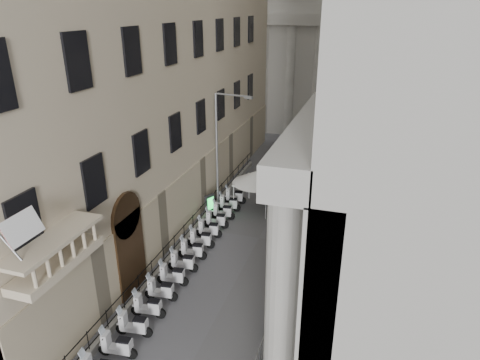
# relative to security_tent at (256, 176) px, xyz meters

# --- Properties ---
(iron_fence) EXTENTS (0.30, 28.00, 1.40)m
(iron_fence) POSITION_rel_security_tent_xyz_m (-2.79, -5.66, -2.47)
(iron_fence) COLOR black
(iron_fence) RESTS_ON ground
(blue_awning) EXTENTS (1.60, 3.00, 3.00)m
(blue_awning) POSITION_rel_security_tent_xyz_m (5.66, 2.34, -2.47)
(blue_awning) COLOR navy
(blue_awning) RESTS_ON ground
(scooter_2) EXTENTS (1.46, 0.72, 1.50)m
(scooter_2) POSITION_rel_security_tent_xyz_m (-1.61, -16.01, -2.47)
(scooter_2) COLOR silver
(scooter_2) RESTS_ON ground
(scooter_3) EXTENTS (1.46, 0.72, 1.50)m
(scooter_3) POSITION_rel_security_tent_xyz_m (-1.61, -14.67, -2.47)
(scooter_3) COLOR silver
(scooter_3) RESTS_ON ground
(scooter_4) EXTENTS (1.46, 0.72, 1.50)m
(scooter_4) POSITION_rel_security_tent_xyz_m (-1.61, -13.34, -2.47)
(scooter_4) COLOR silver
(scooter_4) RESTS_ON ground
(scooter_5) EXTENTS (1.46, 0.72, 1.50)m
(scooter_5) POSITION_rel_security_tent_xyz_m (-1.61, -12.00, -2.47)
(scooter_5) COLOR silver
(scooter_5) RESTS_ON ground
(scooter_6) EXTENTS (1.46, 0.72, 1.50)m
(scooter_6) POSITION_rel_security_tent_xyz_m (-1.61, -10.66, -2.47)
(scooter_6) COLOR silver
(scooter_6) RESTS_ON ground
(scooter_7) EXTENTS (1.46, 0.72, 1.50)m
(scooter_7) POSITION_rel_security_tent_xyz_m (-1.61, -9.33, -2.47)
(scooter_7) COLOR silver
(scooter_7) RESTS_ON ground
(scooter_8) EXTENTS (1.46, 0.72, 1.50)m
(scooter_8) POSITION_rel_security_tent_xyz_m (-1.61, -7.99, -2.47)
(scooter_8) COLOR silver
(scooter_8) RESTS_ON ground
(scooter_9) EXTENTS (1.46, 0.72, 1.50)m
(scooter_9) POSITION_rel_security_tent_xyz_m (-1.61, -6.65, -2.47)
(scooter_9) COLOR silver
(scooter_9) RESTS_ON ground
(scooter_10) EXTENTS (1.46, 0.72, 1.50)m
(scooter_10) POSITION_rel_security_tent_xyz_m (-1.61, -5.32, -2.47)
(scooter_10) COLOR silver
(scooter_10) RESTS_ON ground
(scooter_11) EXTENTS (1.46, 0.72, 1.50)m
(scooter_11) POSITION_rel_security_tent_xyz_m (-1.61, -3.98, -2.47)
(scooter_11) COLOR silver
(scooter_11) RESTS_ON ground
(scooter_12) EXTENTS (1.46, 0.72, 1.50)m
(scooter_12) POSITION_rel_security_tent_xyz_m (-1.61, -2.64, -2.47)
(scooter_12) COLOR silver
(scooter_12) RESTS_ON ground
(scooter_13) EXTENTS (1.46, 0.72, 1.50)m
(scooter_13) POSITION_rel_security_tent_xyz_m (-1.61, -1.31, -2.47)
(scooter_13) COLOR silver
(scooter_13) RESTS_ON ground
(scooter_14) EXTENTS (1.46, 0.72, 1.50)m
(scooter_14) POSITION_rel_security_tent_xyz_m (-1.61, 0.03, -2.47)
(scooter_14) COLOR silver
(scooter_14) RESTS_ON ground
(barrier_2) EXTENTS (0.60, 2.40, 1.10)m
(barrier_2) POSITION_rel_security_tent_xyz_m (4.30, -13.46, -2.47)
(barrier_2) COLOR #A2A5AA
(barrier_2) RESTS_ON ground
(barrier_3) EXTENTS (0.60, 2.40, 1.10)m
(barrier_3) POSITION_rel_security_tent_xyz_m (4.30, -10.96, -2.47)
(barrier_3) COLOR #A2A5AA
(barrier_3) RESTS_ON ground
(barrier_4) EXTENTS (0.60, 2.40, 1.10)m
(barrier_4) POSITION_rel_security_tent_xyz_m (4.30, -8.46, -2.47)
(barrier_4) COLOR #A2A5AA
(barrier_4) RESTS_ON ground
(barrier_5) EXTENTS (0.60, 2.40, 1.10)m
(barrier_5) POSITION_rel_security_tent_xyz_m (4.30, -5.96, -2.47)
(barrier_5) COLOR #A2A5AA
(barrier_5) RESTS_ON ground
(barrier_6) EXTENTS (0.60, 2.40, 1.10)m
(barrier_6) POSITION_rel_security_tent_xyz_m (4.30, -3.46, -2.47)
(barrier_6) COLOR #A2A5AA
(barrier_6) RESTS_ON ground
(barrier_7) EXTENTS (0.60, 2.40, 1.10)m
(barrier_7) POSITION_rel_security_tent_xyz_m (4.30, -0.96, -2.47)
(barrier_7) COLOR #A2A5AA
(barrier_7) RESTS_ON ground
(security_tent) EXTENTS (3.64, 3.64, 2.95)m
(security_tent) POSITION_rel_security_tent_xyz_m (0.00, 0.00, 0.00)
(security_tent) COLOR silver
(security_tent) RESTS_ON ground
(street_lamp) EXTENTS (2.78, 0.64, 8.59)m
(street_lamp) POSITION_rel_security_tent_xyz_m (-2.18, -1.24, 2.68)
(street_lamp) COLOR #919499
(street_lamp) RESTS_ON ground
(info_kiosk) EXTENTS (0.52, 0.79, 1.62)m
(info_kiosk) POSITION_rel_security_tent_xyz_m (-2.69, -2.43, -1.65)
(info_kiosk) COLOR black
(info_kiosk) RESTS_ON ground
(pedestrian_a) EXTENTS (0.71, 0.59, 1.68)m
(pedestrian_a) POSITION_rel_security_tent_xyz_m (3.13, 0.01, -1.63)
(pedestrian_a) COLOR #0D1334
(pedestrian_a) RESTS_ON ground
(pedestrian_b) EXTENTS (0.96, 0.80, 1.80)m
(pedestrian_b) POSITION_rel_security_tent_xyz_m (3.00, 8.50, -1.57)
(pedestrian_b) COLOR black
(pedestrian_b) RESTS_ON ground
(pedestrian_c) EXTENTS (0.93, 0.91, 1.62)m
(pedestrian_c) POSITION_rel_security_tent_xyz_m (-0.11, 4.14, -1.66)
(pedestrian_c) COLOR black
(pedestrian_c) RESTS_ON ground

